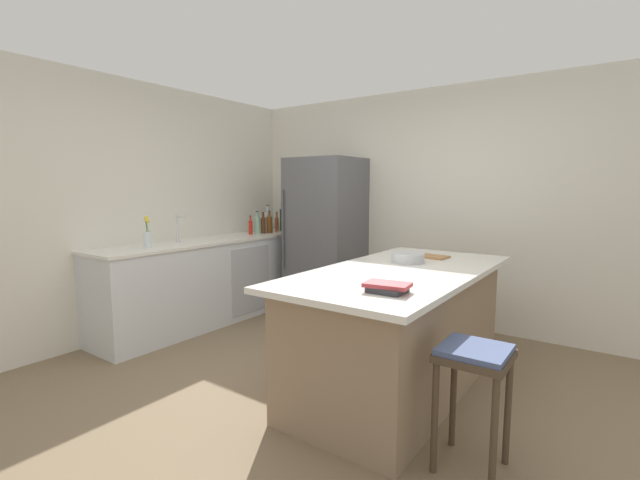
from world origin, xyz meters
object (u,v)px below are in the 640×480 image
at_px(bar_stool, 474,370).
at_px(cookbook_stack, 387,287).
at_px(refrigerator, 326,236).
at_px(vinegar_bottle, 277,224).
at_px(kitchen_island, 400,328).
at_px(cutting_board, 428,256).
at_px(flower_vase, 147,236).
at_px(soda_bottle, 268,221).
at_px(hot_sauce_bottle, 251,227).
at_px(wine_bottle, 282,219).
at_px(whiskey_bottle, 269,224).
at_px(sink_faucet, 178,228).
at_px(gin_bottle, 257,225).
at_px(mixing_bowl, 408,258).
at_px(syrup_bottle, 263,225).

distance_m(bar_stool, cookbook_stack, 0.63).
distance_m(refrigerator, vinegar_bottle, 0.84).
distance_m(kitchen_island, cutting_board, 0.80).
height_order(flower_vase, cutting_board, flower_vase).
distance_m(vinegar_bottle, soda_bottle, 0.13).
xyz_separation_m(flower_vase, cutting_board, (2.38, 1.16, -0.12)).
bearing_deg(hot_sauce_bottle, cutting_board, -7.09).
height_order(wine_bottle, whiskey_bottle, wine_bottle).
relative_size(sink_faucet, cookbook_stack, 1.09).
height_order(sink_faucet, gin_bottle, sink_faucet).
relative_size(kitchen_island, sink_faucet, 7.33).
bearing_deg(whiskey_bottle, soda_bottle, 140.09).
distance_m(sink_faucet, hot_sauce_bottle, 1.04).
relative_size(gin_bottle, cookbook_stack, 1.04).
height_order(whiskey_bottle, gin_bottle, gin_bottle).
distance_m(kitchen_island, cookbook_stack, 0.89).
bearing_deg(whiskey_bottle, bar_stool, -31.03).
relative_size(wine_bottle, mixing_bowl, 1.43).
xyz_separation_m(syrup_bottle, cutting_board, (2.40, -0.49, -0.12)).
height_order(sink_faucet, whiskey_bottle, sink_faucet).
xyz_separation_m(flower_vase, whiskey_bottle, (0.01, 1.74, 0.00)).
xyz_separation_m(flower_vase, syrup_bottle, (-0.02, 1.65, -0.00)).
bearing_deg(sink_faucet, cookbook_stack, -12.79).
xyz_separation_m(kitchen_island, syrup_bottle, (-2.45, 1.15, 0.59)).
distance_m(wine_bottle, vinegar_bottle, 0.12).
bearing_deg(flower_vase, hot_sauce_bottle, 92.26).
height_order(refrigerator, soda_bottle, refrigerator).
relative_size(syrup_bottle, cutting_board, 0.77).
bearing_deg(wine_bottle, bar_stool, -34.53).
bearing_deg(cookbook_stack, gin_bottle, 146.84).
height_order(soda_bottle, cutting_board, soda_bottle).
distance_m(whiskey_bottle, cutting_board, 2.45).
xyz_separation_m(soda_bottle, syrup_bottle, (0.08, -0.18, -0.03)).
relative_size(hot_sauce_bottle, cutting_board, 0.67).
distance_m(kitchen_island, bar_stool, 0.99).
bearing_deg(kitchen_island, mixing_bowl, 105.78).
bearing_deg(gin_bottle, mixing_bowl, -17.74).
bearing_deg(wine_bottle, refrigerator, -11.15).
xyz_separation_m(sink_faucet, whiskey_bottle, (0.11, 1.32, -0.05)).
distance_m(wine_bottle, whiskey_bottle, 0.30).
bearing_deg(vinegar_bottle, wine_bottle, 88.71).
distance_m(sink_faucet, mixing_bowl, 2.48).
height_order(bar_stool, flower_vase, flower_vase).
relative_size(mixing_bowl, cutting_board, 0.76).
relative_size(flower_vase, cookbook_stack, 1.13).
bearing_deg(mixing_bowl, sink_faucet, -171.26).
bearing_deg(soda_bottle, wine_bottle, 68.69).
height_order(refrigerator, mixing_bowl, refrigerator).
bearing_deg(gin_bottle, vinegar_bottle, 88.29).
bearing_deg(flower_vase, vinegar_bottle, 90.80).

